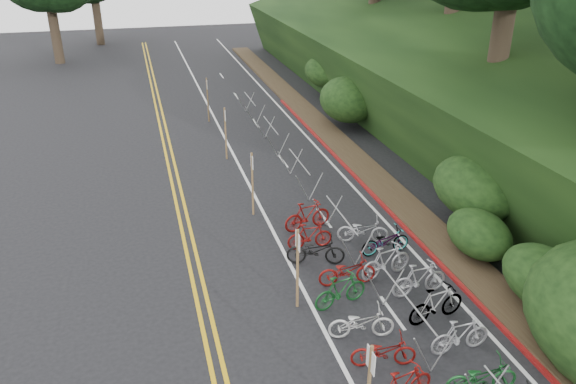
# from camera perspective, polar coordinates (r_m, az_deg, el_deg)

# --- Properties ---
(road_markings) EXTENTS (7.47, 80.00, 0.01)m
(road_markings) POSITION_cam_1_polar(r_m,az_deg,el_deg) (20.60, -2.93, -3.36)
(road_markings) COLOR gold
(road_markings) RESTS_ON ground
(red_curb) EXTENTS (0.25, 28.00, 0.10)m
(red_curb) POSITION_cam_1_polar(r_m,az_deg,el_deg) (23.64, 8.11, 0.40)
(red_curb) COLOR maroon
(red_curb) RESTS_ON ground
(embankment) EXTENTS (14.30, 48.14, 9.11)m
(embankment) POSITION_cam_1_polar(r_m,az_deg,el_deg) (32.00, 15.66, 10.99)
(embankment) COLOR black
(embankment) RESTS_ON ground
(bike_racks_rest) EXTENTS (1.14, 23.00, 1.17)m
(bike_racks_rest) POSITION_cam_1_polar(r_m,az_deg,el_deg) (23.32, 1.15, 2.46)
(bike_racks_rest) COLOR gray
(bike_racks_rest) RESTS_ON ground
(signposts_rest) EXTENTS (0.08, 18.40, 2.50)m
(signposts_rest) POSITION_cam_1_polar(r_m,az_deg,el_deg) (23.51, -5.17, 4.06)
(signposts_rest) COLOR brown
(signposts_rest) RESTS_ON ground
(bike_valet) EXTENTS (3.38, 14.15, 1.09)m
(bike_valet) POSITION_cam_1_polar(r_m,az_deg,el_deg) (15.43, 11.50, -12.49)
(bike_valet) COLOR black
(bike_valet) RESTS_ON ground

